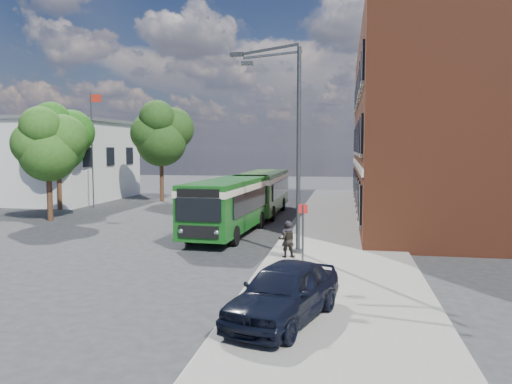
% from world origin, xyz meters
% --- Properties ---
extents(ground, '(120.00, 120.00, 0.00)m').
position_xyz_m(ground, '(0.00, 0.00, 0.00)').
color(ground, '#27272A').
rests_on(ground, ground).
extents(pavement, '(6.00, 48.00, 0.15)m').
position_xyz_m(pavement, '(7.00, 8.00, 0.07)').
color(pavement, gray).
rests_on(pavement, ground).
extents(kerb_line, '(0.12, 48.00, 0.01)m').
position_xyz_m(kerb_line, '(3.95, 8.00, 0.01)').
color(kerb_line, beige).
rests_on(kerb_line, ground).
extents(brick_office, '(12.10, 26.00, 14.20)m').
position_xyz_m(brick_office, '(14.00, 12.00, 6.97)').
color(brick_office, brown).
rests_on(brick_office, ground).
extents(white_building, '(9.40, 13.40, 7.30)m').
position_xyz_m(white_building, '(-18.00, 18.00, 3.66)').
color(white_building, silver).
rests_on(white_building, ground).
extents(flagpole, '(0.95, 0.10, 9.00)m').
position_xyz_m(flagpole, '(-12.45, 13.00, 4.94)').
color(flagpole, '#3A3D3F').
rests_on(flagpole, ground).
extents(street_lamp, '(2.96, 2.38, 9.00)m').
position_xyz_m(street_lamp, '(4.84, -2.00, 4.79)').
color(street_lamp, '#3A3D3F').
rests_on(street_lamp, ground).
extents(bus_stop_sign, '(0.35, 0.08, 2.52)m').
position_xyz_m(bus_stop_sign, '(5.60, -4.20, 1.51)').
color(bus_stop_sign, '#3A3D3F').
rests_on(bus_stop_sign, ground).
extents(bus_front, '(3.16, 10.34, 3.02)m').
position_xyz_m(bus_front, '(1.01, 2.97, 1.83)').
color(bus_front, '#135115').
rests_on(bus_front, ground).
extents(bus_rear, '(2.65, 10.31, 3.02)m').
position_xyz_m(bus_rear, '(1.41, 11.39, 1.83)').
color(bus_rear, '#29531B').
rests_on(bus_rear, ground).
extents(parked_car, '(3.12, 4.90, 1.55)m').
position_xyz_m(parked_car, '(5.65, -10.68, 0.93)').
color(parked_car, black).
rests_on(parked_car, pavement).
extents(pedestrian_a, '(0.67, 0.57, 1.54)m').
position_xyz_m(pedestrian_a, '(4.86, -2.97, 0.92)').
color(pedestrian_a, '#241F28').
rests_on(pedestrian_a, pavement).
extents(pedestrian_b, '(0.79, 0.66, 1.47)m').
position_xyz_m(pedestrian_b, '(4.82, -2.96, 0.89)').
color(pedestrian_b, black).
rests_on(pedestrian_b, pavement).
extents(tree_left, '(4.35, 4.14, 7.35)m').
position_xyz_m(tree_left, '(-11.64, 5.78, 4.98)').
color(tree_left, '#3C2515').
rests_on(tree_left, ground).
extents(tree_mid, '(4.83, 4.60, 8.16)m').
position_xyz_m(tree_mid, '(-14.41, 11.41, 5.54)').
color(tree_mid, '#3C2515').
rests_on(tree_mid, ground).
extents(tree_right, '(5.26, 5.01, 8.89)m').
position_xyz_m(tree_right, '(-8.91, 18.72, 6.03)').
color(tree_right, '#3C2515').
rests_on(tree_right, ground).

